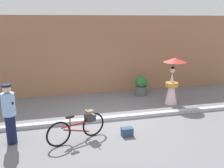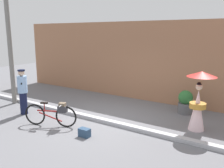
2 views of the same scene
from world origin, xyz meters
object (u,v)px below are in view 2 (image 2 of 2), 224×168
bicycle_near_officer (53,113)px  person_officer (23,91)px  potted_plant_by_door (186,102)px  person_with_parasol (199,100)px  utility_pole (10,46)px  backpack_on_pavement (84,132)px

bicycle_near_officer → person_officer: size_ratio=1.00×
potted_plant_by_door → person_officer: bearing=-146.1°
person_with_parasol → utility_pole: bearing=-169.7°
bicycle_near_officer → person_officer: (-1.80, 0.26, 0.45)m
bicycle_near_officer → potted_plant_by_door: 4.71m
bicycle_near_officer → potted_plant_by_door: (3.10, 3.55, 0.02)m
person_officer → utility_pole: bearing=156.5°
person_with_parasol → backpack_on_pavement: person_with_parasol is taller
potted_plant_by_door → backpack_on_pavement: 4.05m
bicycle_near_officer → backpack_on_pavement: bearing=-3.3°
person_officer → backpack_on_pavement: person_officer is taller
bicycle_near_officer → potted_plant_by_door: size_ratio=1.89×
bicycle_near_officer → person_officer: 1.87m
person_with_parasol → potted_plant_by_door: (-0.77, 1.34, -0.51)m
backpack_on_pavement → utility_pole: 5.26m
person_officer → utility_pole: (-1.51, 0.66, 1.53)m
person_with_parasol → potted_plant_by_door: person_with_parasol is taller
backpack_on_pavement → utility_pole: (-4.64, 0.99, 2.27)m
person_officer → utility_pole: utility_pole is taller
backpack_on_pavement → potted_plant_by_door: bearing=63.9°
bicycle_near_officer → backpack_on_pavement: 1.36m
bicycle_near_officer → person_with_parasol: (3.87, 2.21, 0.52)m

